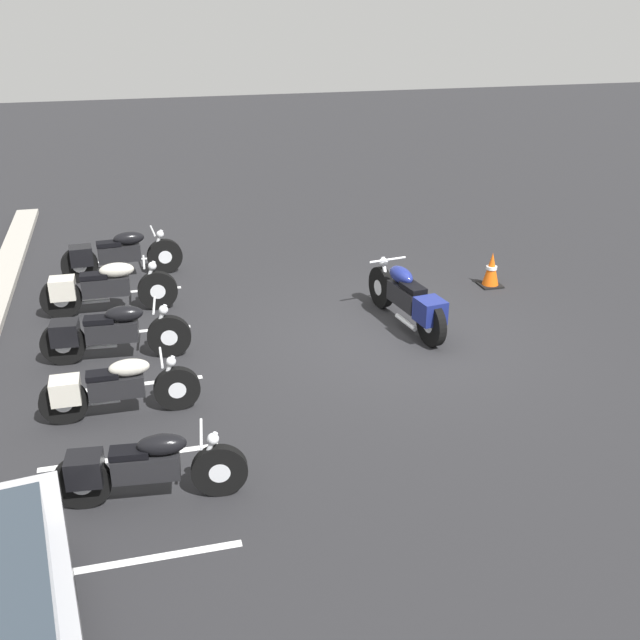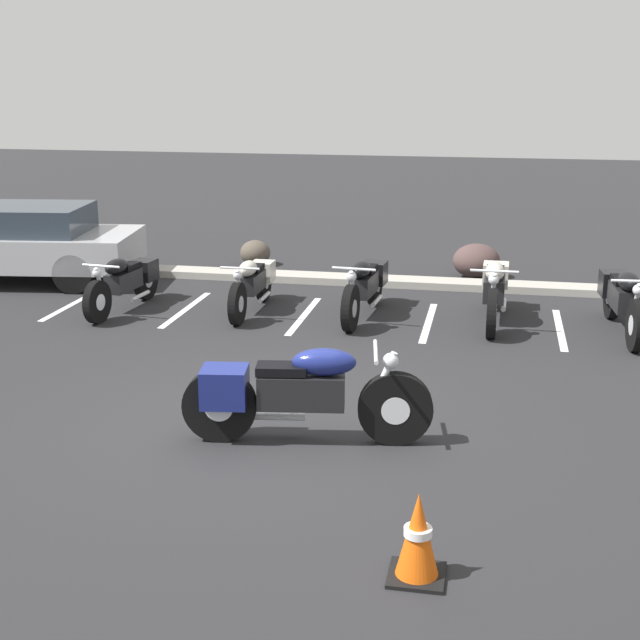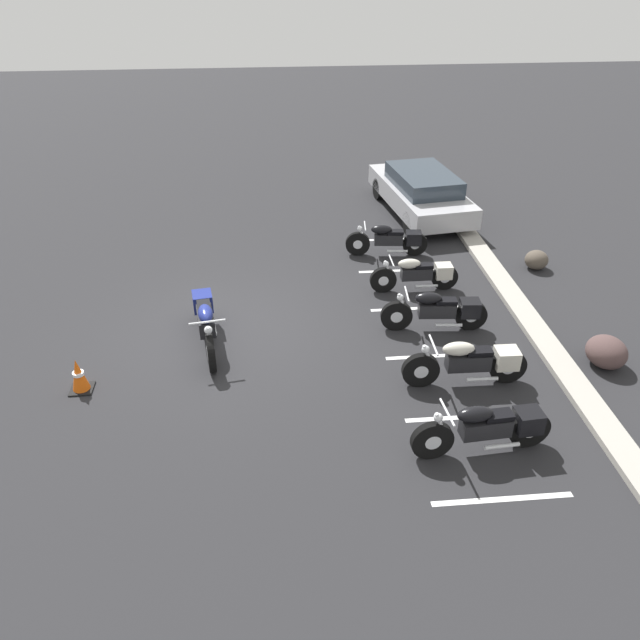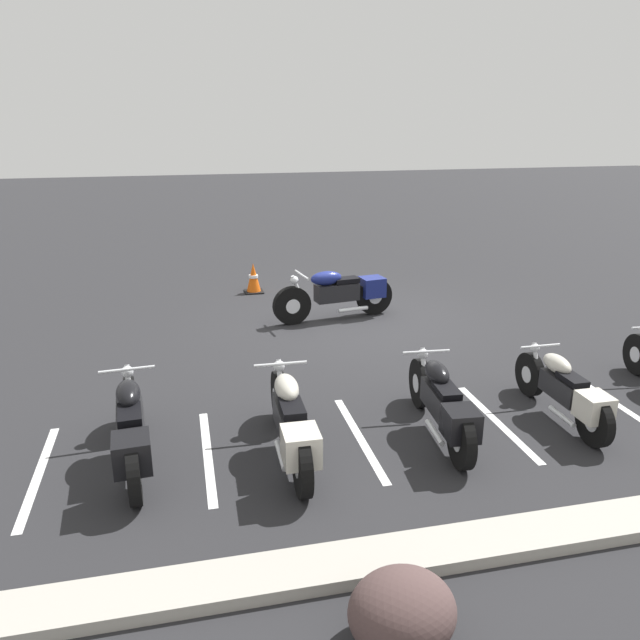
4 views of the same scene
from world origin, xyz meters
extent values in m
plane|color=#262628|center=(0.00, 0.00, 0.00)|extent=(60.00, 60.00, 0.00)
cylinder|color=black|center=(1.29, -0.13, 0.36)|extent=(0.73, 0.24, 0.71)
cylinder|color=silver|center=(1.29, -0.13, 0.36)|extent=(0.29, 0.18, 0.27)
cylinder|color=black|center=(-0.37, -0.39, 0.36)|extent=(0.73, 0.24, 0.71)
cylinder|color=silver|center=(-0.37, -0.39, 0.36)|extent=(0.29, 0.18, 0.27)
cube|color=black|center=(0.40, -0.27, 0.52)|extent=(0.86, 0.42, 0.32)
ellipsoid|color=navy|center=(0.62, -0.24, 0.81)|extent=(0.64, 0.37, 0.26)
cube|color=black|center=(0.22, -0.30, 0.74)|extent=(0.51, 0.33, 0.09)
cube|color=navy|center=(-0.32, -0.38, 0.55)|extent=(0.49, 0.45, 0.37)
cylinder|color=silver|center=(1.16, -0.15, 0.64)|extent=(0.29, 0.11, 0.58)
cylinder|color=silver|center=(1.09, -0.16, 0.92)|extent=(0.14, 0.67, 0.04)
sphere|color=silver|center=(1.23, -0.14, 0.83)|extent=(0.15, 0.15, 0.15)
cylinder|color=silver|center=(0.11, -0.16, 0.20)|extent=(0.60, 0.16, 0.08)
cylinder|color=black|center=(-3.33, 3.28, 0.31)|extent=(0.17, 0.62, 0.62)
cylinder|color=silver|center=(-3.33, 3.28, 0.31)|extent=(0.14, 0.24, 0.23)
cylinder|color=black|center=(-3.18, 4.71, 0.31)|extent=(0.17, 0.62, 0.62)
cylinder|color=silver|center=(-3.18, 4.71, 0.31)|extent=(0.14, 0.24, 0.23)
cube|color=black|center=(-3.25, 4.04, 0.45)|extent=(0.33, 0.73, 0.28)
ellipsoid|color=black|center=(-3.27, 3.86, 0.70)|extent=(0.29, 0.54, 0.22)
cube|color=black|center=(-3.24, 4.20, 0.63)|extent=(0.26, 0.43, 0.07)
cube|color=black|center=(-3.19, 4.67, 0.48)|extent=(0.37, 0.41, 0.32)
cylinder|color=silver|center=(-3.32, 3.39, 0.55)|extent=(0.08, 0.25, 0.50)
cylinder|color=silver|center=(-3.32, 3.44, 0.79)|extent=(0.58, 0.09, 0.03)
sphere|color=silver|center=(-3.33, 3.32, 0.72)|extent=(0.13, 0.13, 0.13)
cylinder|color=silver|center=(-3.10, 4.26, 0.17)|extent=(0.12, 0.52, 0.07)
cylinder|color=black|center=(-1.37, 3.58, 0.30)|extent=(0.11, 0.61, 0.61)
cylinder|color=silver|center=(-1.37, 3.58, 0.30)|extent=(0.12, 0.23, 0.23)
cylinder|color=black|center=(-1.37, 5.00, 0.30)|extent=(0.11, 0.61, 0.61)
cylinder|color=silver|center=(-1.37, 5.00, 0.30)|extent=(0.12, 0.23, 0.23)
cube|color=black|center=(-1.37, 4.33, 0.44)|extent=(0.26, 0.70, 0.28)
ellipsoid|color=beige|center=(-1.37, 4.15, 0.69)|extent=(0.24, 0.51, 0.22)
cube|color=black|center=(-1.37, 4.49, 0.62)|extent=(0.22, 0.40, 0.07)
cube|color=beige|center=(-1.37, 4.95, 0.47)|extent=(0.33, 0.37, 0.31)
cylinder|color=silver|center=(-1.37, 3.69, 0.54)|extent=(0.06, 0.24, 0.49)
cylinder|color=silver|center=(-1.37, 3.74, 0.78)|extent=(0.57, 0.03, 0.03)
sphere|color=silver|center=(-1.37, 3.62, 0.71)|extent=(0.13, 0.13, 0.13)
cylinder|color=silver|center=(-1.24, 4.56, 0.17)|extent=(0.07, 0.50, 0.06)
cylinder|color=black|center=(0.24, 3.57, 0.33)|extent=(0.17, 0.66, 0.65)
cylinder|color=silver|center=(0.24, 3.57, 0.33)|extent=(0.14, 0.26, 0.25)
cylinder|color=black|center=(0.36, 5.09, 0.33)|extent=(0.17, 0.66, 0.65)
cylinder|color=silver|center=(0.36, 5.09, 0.33)|extent=(0.14, 0.26, 0.25)
cube|color=black|center=(0.30, 4.38, 0.47)|extent=(0.34, 0.77, 0.30)
ellipsoid|color=black|center=(0.29, 4.18, 0.74)|extent=(0.30, 0.57, 0.24)
cube|color=black|center=(0.32, 4.55, 0.67)|extent=(0.27, 0.45, 0.08)
cube|color=black|center=(0.36, 5.04, 0.50)|extent=(0.39, 0.42, 0.34)
cylinder|color=silver|center=(0.25, 3.68, 0.58)|extent=(0.08, 0.26, 0.53)
cylinder|color=silver|center=(0.25, 3.74, 0.84)|extent=(0.61, 0.08, 0.04)
sphere|color=silver|center=(0.24, 3.62, 0.76)|extent=(0.14, 0.14, 0.14)
cylinder|color=silver|center=(0.46, 4.61, 0.18)|extent=(0.11, 0.55, 0.07)
cylinder|color=black|center=(2.14, 3.63, 0.34)|extent=(0.13, 0.68, 0.68)
cylinder|color=silver|center=(2.14, 3.63, 0.34)|extent=(0.13, 0.26, 0.26)
cylinder|color=black|center=(2.16, 5.22, 0.34)|extent=(0.13, 0.68, 0.68)
cylinder|color=silver|center=(2.16, 5.22, 0.34)|extent=(0.13, 0.26, 0.26)
cube|color=black|center=(2.15, 4.48, 0.49)|extent=(0.30, 0.79, 0.31)
ellipsoid|color=beige|center=(2.15, 4.27, 0.77)|extent=(0.28, 0.58, 0.25)
cube|color=black|center=(2.15, 4.65, 0.70)|extent=(0.25, 0.46, 0.08)
cube|color=beige|center=(2.16, 5.17, 0.52)|extent=(0.38, 0.42, 0.35)
cylinder|color=silver|center=(2.14, 3.75, 0.61)|extent=(0.07, 0.27, 0.55)
cylinder|color=silver|center=(2.14, 3.81, 0.87)|extent=(0.64, 0.05, 0.04)
sphere|color=silver|center=(2.14, 3.68, 0.79)|extent=(0.14, 0.14, 0.14)
cylinder|color=silver|center=(2.30, 4.73, 0.19)|extent=(0.08, 0.57, 0.07)
cylinder|color=black|center=(3.94, 3.39, 0.34)|extent=(0.17, 0.68, 0.68)
cylinder|color=silver|center=(3.94, 3.39, 0.34)|extent=(0.15, 0.27, 0.26)
cylinder|color=black|center=(3.82, 4.98, 0.34)|extent=(0.17, 0.68, 0.68)
cylinder|color=silver|center=(3.82, 4.98, 0.34)|extent=(0.15, 0.27, 0.26)
cube|color=black|center=(3.87, 4.24, 0.49)|extent=(0.34, 0.80, 0.31)
ellipsoid|color=black|center=(3.89, 4.03, 0.77)|extent=(0.31, 0.59, 0.25)
cube|color=black|center=(3.86, 4.41, 0.70)|extent=(0.28, 0.47, 0.08)
cube|color=black|center=(3.82, 4.93, 0.52)|extent=(0.40, 0.44, 0.35)
cylinder|color=silver|center=(3.93, 3.52, 0.61)|extent=(0.08, 0.27, 0.55)
cylinder|color=silver|center=(3.92, 3.58, 0.87)|extent=(0.64, 0.08, 0.04)
sphere|color=silver|center=(3.93, 3.44, 0.79)|extent=(0.14, 0.14, 0.14)
cylinder|color=silver|center=(4.00, 4.50, 0.19)|extent=(0.11, 0.57, 0.07)
cylinder|color=black|center=(-4.48, 4.87, 0.32)|extent=(0.66, 0.31, 0.64)
cylinder|color=black|center=(-4.69, 6.43, 0.32)|extent=(0.66, 0.31, 0.64)
cube|color=#B2B2B7|center=(-5.95, 5.46, 0.56)|extent=(4.51, 2.37, 0.55)
cube|color=#2D3842|center=(-5.80, 5.48, 1.06)|extent=(2.59, 1.83, 0.45)
cube|color=#A8A399|center=(0.00, 6.42, 0.06)|extent=(18.00, 0.50, 0.12)
ellipsoid|color=#4D3A38|center=(1.83, 7.26, 0.30)|extent=(0.90, 0.82, 0.59)
ellipsoid|color=#51483D|center=(-2.18, 7.50, 0.23)|extent=(0.77, 0.77, 0.46)
cube|color=black|center=(1.71, -2.44, 0.01)|extent=(0.40, 0.40, 0.03)
cone|color=#EA590F|center=(1.71, -2.44, 0.33)|extent=(0.32, 0.32, 0.65)
cylinder|color=white|center=(1.71, -2.44, 0.36)|extent=(0.20, 0.20, 0.06)
cube|color=white|center=(-4.18, 4.23, 0.00)|extent=(0.10, 2.10, 0.00)
cube|color=white|center=(-2.37, 4.23, 0.00)|extent=(0.10, 2.10, 0.00)
cube|color=white|center=(-0.56, 4.23, 0.00)|extent=(0.10, 2.10, 0.00)
cube|color=white|center=(1.26, 4.23, 0.00)|extent=(0.10, 2.10, 0.00)
cube|color=white|center=(3.07, 4.23, 0.00)|extent=(0.10, 2.10, 0.00)
camera|label=1|loc=(-10.14, 3.90, 5.09)|focal=42.00mm
camera|label=2|loc=(2.13, -8.02, 3.44)|focal=50.00mm
camera|label=3|loc=(10.92, 1.03, 6.97)|focal=35.00mm
camera|label=4|loc=(3.21, 10.64, 3.73)|focal=35.00mm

